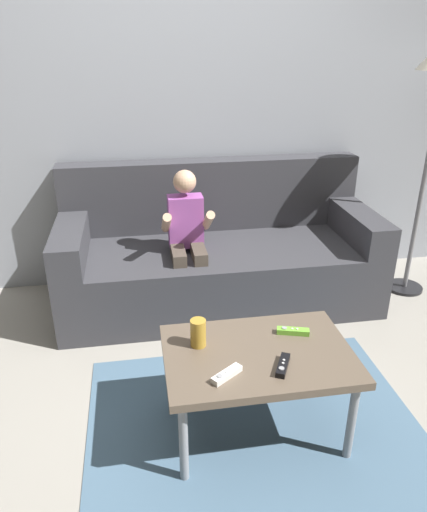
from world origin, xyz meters
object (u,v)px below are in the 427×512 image
object	(u,v)px
coffee_table	(258,360)
game_remote_white_near_edge	(227,374)
person_seated_on_couch	(187,237)
game_remote_black_center	(283,365)
soda_can	(198,333)
couch	(218,256)
game_remote_lime_far_corner	(293,331)

from	to	relation	value
coffee_table	game_remote_white_near_edge	world-z (taller)	game_remote_white_near_edge
person_seated_on_couch	game_remote_black_center	world-z (taller)	person_seated_on_couch
person_seated_on_couch	soda_can	bearing A→B (deg)	-93.88
couch	person_seated_on_couch	bearing A→B (deg)	-140.46
couch	person_seated_on_couch	world-z (taller)	person_seated_on_couch
couch	game_remote_white_near_edge	distance (m)	1.37
couch	game_remote_black_center	distance (m)	1.34
person_seated_on_couch	game_remote_black_center	size ratio (longest dim) A/B	6.37
person_seated_on_couch	coffee_table	bearing A→B (deg)	-80.41
coffee_table	game_remote_black_center	xyz separation A→B (m)	(0.07, -0.12, 0.05)
person_seated_on_couch	soda_can	xyz separation A→B (m)	(-0.06, -0.95, -0.04)
couch	coffee_table	distance (m)	1.21
person_seated_on_couch	game_remote_white_near_edge	world-z (taller)	person_seated_on_couch
coffee_table	game_remote_black_center	size ratio (longest dim) A/B	5.52
person_seated_on_couch	game_remote_white_near_edge	distance (m)	1.17
game_remote_white_near_edge	soda_can	xyz separation A→B (m)	(-0.08, 0.23, 0.05)
game_remote_white_near_edge	game_remote_lime_far_corner	world-z (taller)	same
game_remote_black_center	soda_can	bearing A→B (deg)	145.99
game_remote_white_near_edge	game_remote_lime_far_corner	size ratio (longest dim) A/B	0.93
couch	game_remote_lime_far_corner	distance (m)	1.12
person_seated_on_couch	game_remote_lime_far_corner	world-z (taller)	person_seated_on_couch
game_remote_white_near_edge	soda_can	size ratio (longest dim) A/B	1.11
couch	coffee_table	size ratio (longest dim) A/B	2.53
soda_can	couch	bearing A→B (deg)	76.02
coffee_table	soda_can	xyz separation A→B (m)	(-0.24, 0.09, 0.10)
game_remote_white_near_edge	couch	bearing A→B (deg)	81.51
game_remote_lime_far_corner	coffee_table	bearing A→B (deg)	-149.89
person_seated_on_couch	game_remote_black_center	bearing A→B (deg)	-78.12
game_remote_white_near_edge	game_remote_lime_far_corner	distance (m)	0.42
couch	game_remote_lime_far_corner	size ratio (longest dim) A/B	13.66
person_seated_on_couch	coffee_table	xyz separation A→B (m)	(0.17, -1.03, -0.15)
game_remote_white_near_edge	person_seated_on_couch	bearing A→B (deg)	90.69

